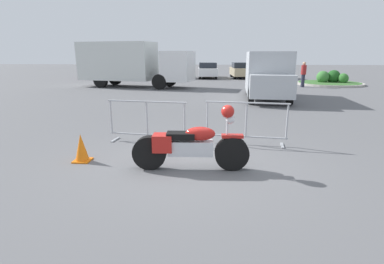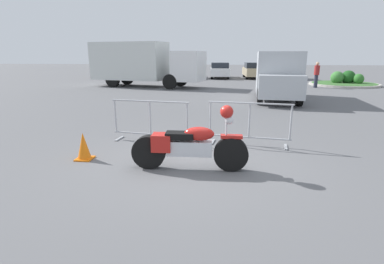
% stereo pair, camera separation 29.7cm
% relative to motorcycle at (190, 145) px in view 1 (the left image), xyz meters
% --- Properties ---
extents(ground_plane, '(120.00, 120.00, 0.00)m').
position_rel_motorcycle_xyz_m(ground_plane, '(0.01, 0.27, -0.49)').
color(ground_plane, '#5B5B5E').
extents(motorcycle, '(2.27, 0.35, 1.28)m').
position_rel_motorcycle_xyz_m(motorcycle, '(0.00, 0.00, 0.00)').
color(motorcycle, black).
rests_on(motorcycle, ground).
extents(crowd_barrier_near, '(2.03, 0.66, 1.07)m').
position_rel_motorcycle_xyz_m(crowd_barrier_near, '(-1.24, 1.78, 0.06)').
color(crowd_barrier_near, '#9EA0A5').
rests_on(crowd_barrier_near, ground).
extents(crowd_barrier_far, '(2.03, 0.66, 1.07)m').
position_rel_motorcycle_xyz_m(crowd_barrier_far, '(1.24, 1.78, 0.06)').
color(crowd_barrier_far, '#9EA0A5').
rests_on(crowd_barrier_far, ground).
extents(box_truck, '(7.99, 3.67, 2.98)m').
position_rel_motorcycle_xyz_m(box_truck, '(-5.28, 14.92, 1.15)').
color(box_truck, silver).
rests_on(box_truck, ground).
extents(delivery_van, '(2.30, 5.13, 2.31)m').
position_rel_motorcycle_xyz_m(delivery_van, '(3.08, 9.87, 0.75)').
color(delivery_van, '#B2B7BC').
rests_on(delivery_van, ground).
extents(parked_car_maroon, '(1.96, 4.34, 1.44)m').
position_rel_motorcycle_xyz_m(parked_car_maroon, '(-9.64, 22.84, 0.24)').
color(parked_car_maroon, maroon).
rests_on(parked_car_maroon, ground).
extents(parked_car_red, '(1.85, 4.08, 1.36)m').
position_rel_motorcycle_xyz_m(parked_car_red, '(-6.49, 23.34, 0.20)').
color(parked_car_red, '#B21E19').
rests_on(parked_car_red, ground).
extents(parked_car_black, '(1.96, 4.34, 1.44)m').
position_rel_motorcycle_xyz_m(parked_car_black, '(-3.35, 23.05, 0.24)').
color(parked_car_black, black).
rests_on(parked_car_black, ground).
extents(parked_car_white, '(1.94, 4.29, 1.43)m').
position_rel_motorcycle_xyz_m(parked_car_white, '(-0.20, 23.26, 0.23)').
color(parked_car_white, white).
rests_on(parked_car_white, ground).
extents(parked_car_tan, '(1.95, 4.32, 1.44)m').
position_rel_motorcycle_xyz_m(parked_car_tan, '(2.95, 23.46, 0.24)').
color(parked_car_tan, tan).
rests_on(parked_car_tan, ground).
extents(parked_car_blue, '(1.85, 4.09, 1.36)m').
position_rel_motorcycle_xyz_m(parked_car_blue, '(6.09, 23.23, 0.20)').
color(parked_car_blue, '#284799').
rests_on(parked_car_blue, ground).
extents(pedestrian, '(0.42, 0.42, 1.69)m').
position_rel_motorcycle_xyz_m(pedestrian, '(6.49, 15.66, 0.43)').
color(pedestrian, '#262838').
rests_on(pedestrian, ground).
extents(planter_island, '(4.76, 4.76, 1.04)m').
position_rel_motorcycle_xyz_m(planter_island, '(9.06, 17.72, -0.24)').
color(planter_island, '#ADA89E').
rests_on(planter_island, ground).
extents(traffic_cone, '(0.34, 0.34, 0.59)m').
position_rel_motorcycle_xyz_m(traffic_cone, '(-2.31, 0.29, -0.20)').
color(traffic_cone, orange).
rests_on(traffic_cone, ground).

